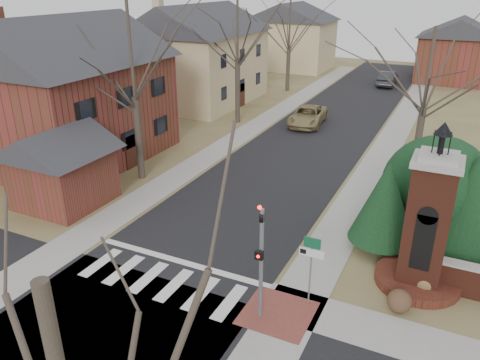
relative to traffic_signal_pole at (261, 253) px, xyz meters
The scene contains 27 objects.
ground 5.05m from the traffic_signal_pole, behind, with size 120.00×120.00×0.00m, color brown.
main_street 22.01m from the traffic_signal_pole, 101.35° to the left, with size 8.00×70.00×0.01m, color black.
cross_street 6.16m from the traffic_signal_pole, 140.28° to the right, with size 120.00×8.00×0.01m, color black.
crosswalk_zone 5.02m from the traffic_signal_pole, behind, with size 8.00×2.20×0.02m, color silver.
stop_bar 5.30m from the traffic_signal_pole, 158.11° to the left, with size 8.00×0.35×0.02m, color silver.
sidewalk_right_main 21.60m from the traffic_signal_pole, 87.59° to the left, with size 2.00×60.00×0.02m, color gray.
sidewalk_left 23.58m from the traffic_signal_pole, 113.91° to the left, with size 2.00×60.00×0.02m, color gray.
curb_apron 2.66m from the traffic_signal_pole, 40.52° to the left, with size 2.40×2.40×0.02m, color brown.
traffic_signal_pole is the anchor object (origin of this frame).
sign_post 2.02m from the traffic_signal_pole, 47.57° to the left, with size 0.90×0.07×2.75m.
brick_gate_monument 6.47m from the traffic_signal_pole, 43.24° to the left, with size 3.20×3.20×6.47m.
house_brick_left 19.81m from the traffic_signal_pole, 151.43° to the left, with size 9.80×11.80×9.42m.
house_stucco_left 31.92m from the traffic_signal_pole, 123.97° to the left, with size 9.80×12.80×9.28m.
garage_left 13.40m from the traffic_signal_pole, 163.01° to the left, with size 4.80×4.80×4.29m.
house_distant_left 50.18m from the traffic_signal_pole, 108.98° to the left, with size 10.80×8.80×8.53m.
house_distant_right 47.58m from the traffic_signal_pole, 85.55° to the left, with size 8.80×8.80×7.30m.
evergreen_near 7.06m from the traffic_signal_pole, 65.72° to the left, with size 2.80×2.80×4.10m.
evergreen_mid 9.83m from the traffic_signal_pole, 50.89° to the left, with size 3.40×3.40×4.70m.
evergreen_mass 10.09m from the traffic_signal_pole, 62.23° to the left, with size 4.80×4.80×4.80m, color black.
bare_tree_0 14.99m from the traffic_signal_pole, 143.29° to the left, with size 8.05×8.05×11.15m.
bare_tree_1 24.83m from the traffic_signal_pole, 117.81° to the left, with size 8.40×8.40×11.64m.
bare_tree_2 36.66m from the traffic_signal_pole, 108.92° to the left, with size 7.35×7.35×10.19m.
bare_tree_3 16.28m from the traffic_signal_pole, 78.28° to the left, with size 7.00×7.00×9.70m.
pickup_truck 24.05m from the traffic_signal_pole, 104.25° to the left, with size 2.41×5.23×1.45m, color #968352.
distant_car 41.61m from the traffic_signal_pole, 93.72° to the left, with size 1.69×4.85×1.60m, color #2E3035.
dry_shrub_left 5.39m from the traffic_signal_pole, 29.44° to the left, with size 0.85×0.85×0.85m, color #503824.
dry_shrub_right 6.77m from the traffic_signal_pole, 38.85° to the left, with size 0.86×0.86×0.86m, color brown.
Camera 1 is at (9.37, -11.54, 10.84)m, focal length 35.00 mm.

